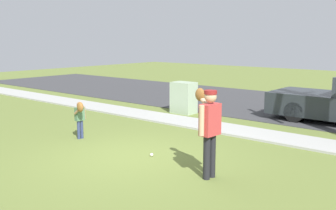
{
  "coord_description": "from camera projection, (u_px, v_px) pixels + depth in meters",
  "views": [
    {
      "loc": [
        6.05,
        -5.99,
        2.62
      ],
      "look_at": [
        -0.05,
        1.3,
        1.0
      ],
      "focal_mm": 41.82,
      "sensor_mm": 36.0,
      "label": 1
    }
  ],
  "objects": [
    {
      "name": "ground_plane",
      "position": [
        217.0,
        129.0,
        11.44
      ],
      "size": [
        48.0,
        48.0,
        0.0
      ],
      "primitive_type": "plane",
      "color": "olive"
    },
    {
      "name": "sidewalk_strip",
      "position": [
        219.0,
        128.0,
        11.51
      ],
      "size": [
        36.0,
        1.2,
        0.06
      ],
      "primitive_type": "cube",
      "color": "#A3A39E",
      "rests_on": "ground"
    },
    {
      "name": "road_surface",
      "position": [
        288.0,
        106.0,
        15.3
      ],
      "size": [
        36.0,
        6.8,
        0.02
      ],
      "primitive_type": "cube",
      "color": "#38383A",
      "rests_on": "ground"
    },
    {
      "name": "person_adult",
      "position": [
        209.0,
        123.0,
        7.3
      ],
      "size": [
        0.67,
        0.65,
        1.68
      ],
      "rotation": [
        0.0,
        0.0,
        3.08
      ],
      "color": "black",
      "rests_on": "ground"
    },
    {
      "name": "person_child",
      "position": [
        80.0,
        114.0,
        10.17
      ],
      "size": [
        0.44,
        0.42,
        1.03
      ],
      "rotation": [
        0.0,
        0.0,
        6.22
      ],
      "color": "navy",
      "rests_on": "ground"
    },
    {
      "name": "baseball",
      "position": [
        152.0,
        155.0,
        8.8
      ],
      "size": [
        0.07,
        0.07,
        0.07
      ],
      "primitive_type": "sphere",
      "color": "white",
      "rests_on": "ground"
    },
    {
      "name": "utility_cabinet",
      "position": [
        184.0,
        98.0,
        13.82
      ],
      "size": [
        0.82,
        0.58,
        1.11
      ],
      "primitive_type": "cube",
      "color": "#9EB293",
      "rests_on": "ground"
    }
  ]
}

